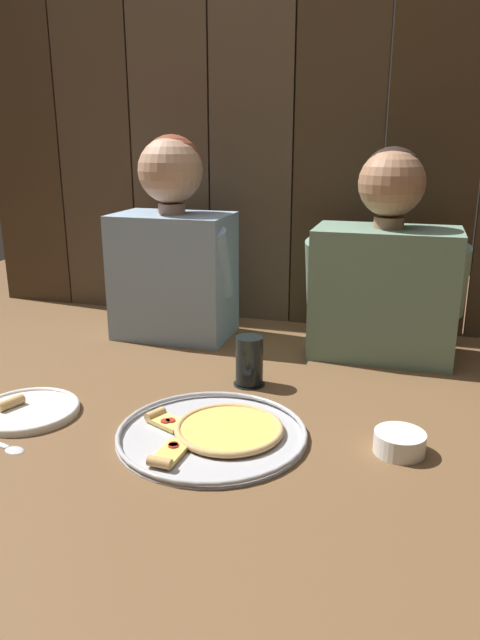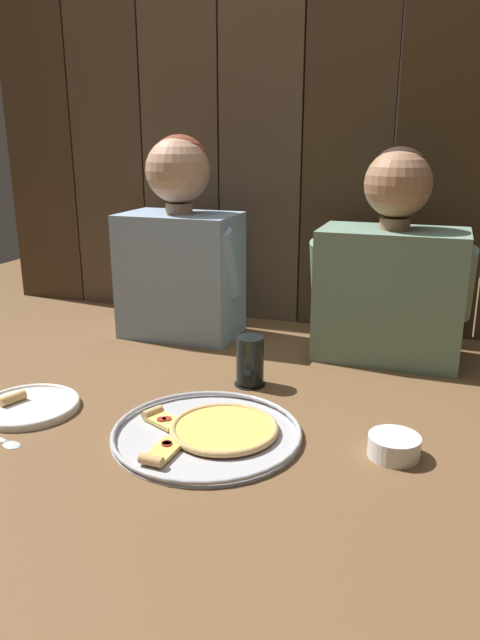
{
  "view_description": "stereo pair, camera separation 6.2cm",
  "coord_description": "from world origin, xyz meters",
  "px_view_note": "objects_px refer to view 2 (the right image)",
  "views": [
    {
      "loc": [
        0.38,
        -1.17,
        0.59
      ],
      "look_at": [
        0.0,
        0.1,
        0.18
      ],
      "focal_mm": 33.31,
      "sensor_mm": 36.0,
      "label": 1
    },
    {
      "loc": [
        0.44,
        -1.16,
        0.59
      ],
      "look_at": [
        0.0,
        0.1,
        0.18
      ],
      "focal_mm": 33.31,
      "sensor_mm": 36.0,
      "label": 2
    }
  ],
  "objects_px": {
    "drinking_glass": "(250,361)",
    "diner_right": "(391,270)",
    "dipping_bowl": "(394,445)",
    "diner_left": "(180,246)",
    "dinner_plate": "(28,406)",
    "pizza_tray": "(211,431)"
  },
  "relations": [
    {
      "from": "dipping_bowl",
      "to": "diner_left",
      "type": "xyz_separation_m",
      "value": [
        -0.7,
        0.56,
        0.25
      ]
    },
    {
      "from": "diner_left",
      "to": "diner_right",
      "type": "height_order",
      "value": "diner_left"
    },
    {
      "from": "pizza_tray",
      "to": "diner_left",
      "type": "height_order",
      "value": "diner_left"
    },
    {
      "from": "dinner_plate",
      "to": "dipping_bowl",
      "type": "xyz_separation_m",
      "value": [
        0.8,
        0.06,
        0.01
      ]
    },
    {
      "from": "pizza_tray",
      "to": "diner_left",
      "type": "bearing_deg",
      "value": 119.32
    },
    {
      "from": "dipping_bowl",
      "to": "diner_left",
      "type": "bearing_deg",
      "value": 141.43
    },
    {
      "from": "dipping_bowl",
      "to": "diner_right",
      "type": "height_order",
      "value": "diner_right"
    },
    {
      "from": "pizza_tray",
      "to": "diner_right",
      "type": "xyz_separation_m",
      "value": [
        0.29,
        0.59,
        0.24
      ]
    },
    {
      "from": "pizza_tray",
      "to": "drinking_glass",
      "type": "bearing_deg",
      "value": 91.38
    },
    {
      "from": "dinner_plate",
      "to": "drinking_glass",
      "type": "distance_m",
      "value": 0.53
    },
    {
      "from": "diner_right",
      "to": "pizza_tray",
      "type": "bearing_deg",
      "value": -115.97
    },
    {
      "from": "diner_left",
      "to": "diner_right",
      "type": "bearing_deg",
      "value": -0.03
    },
    {
      "from": "drinking_glass",
      "to": "diner_right",
      "type": "height_order",
      "value": "diner_right"
    },
    {
      "from": "dinner_plate",
      "to": "drinking_glass",
      "type": "height_order",
      "value": "drinking_glass"
    },
    {
      "from": "drinking_glass",
      "to": "diner_left",
      "type": "bearing_deg",
      "value": 135.98
    },
    {
      "from": "dipping_bowl",
      "to": "drinking_glass",
      "type": "bearing_deg",
      "value": 147.06
    },
    {
      "from": "pizza_tray",
      "to": "drinking_glass",
      "type": "distance_m",
      "value": 0.28
    },
    {
      "from": "diner_right",
      "to": "dipping_bowl",
      "type": "bearing_deg",
      "value": -82.4
    },
    {
      "from": "drinking_glass",
      "to": "diner_right",
      "type": "distance_m",
      "value": 0.47
    },
    {
      "from": "drinking_glass",
      "to": "diner_left",
      "type": "height_order",
      "value": "diner_left"
    },
    {
      "from": "diner_left",
      "to": "diner_right",
      "type": "xyz_separation_m",
      "value": [
        0.62,
        -0.0,
        -0.03
      ]
    },
    {
      "from": "dinner_plate",
      "to": "pizza_tray",
      "type": "bearing_deg",
      "value": 2.81
    }
  ]
}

